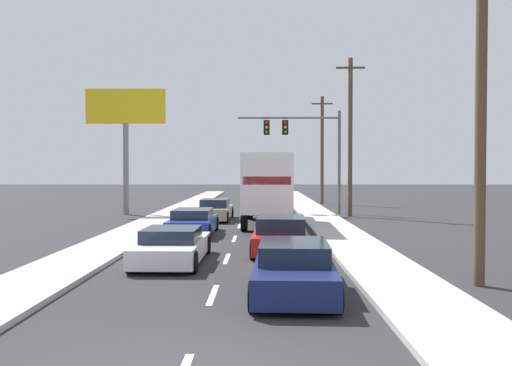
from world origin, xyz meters
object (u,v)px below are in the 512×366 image
car_blue (193,222)px  car_red (281,235)px  utility_pole_near (481,97)px  utility_pole_mid (350,135)px  traffic_signal_mast (298,137)px  car_tan (215,210)px  car_navy (294,269)px  car_white (172,246)px  box_truck (268,185)px  utility_pole_far (322,149)px  roadside_billboard (126,122)px

car_blue → car_red: car_red is taller
utility_pole_near → utility_pole_mid: bearing=89.9°
traffic_signal_mast → car_blue: bearing=-115.7°
car_tan → car_blue: bearing=-93.5°
car_tan → car_blue: size_ratio=0.98×
car_blue → car_navy: bearing=-71.0°
car_red → car_navy: size_ratio=0.99×
utility_pole_near → utility_pole_mid: (0.03, 19.66, 0.30)m
car_red → car_white: bearing=-147.2°
box_truck → utility_pole_near: size_ratio=1.01×
traffic_signal_mast → car_red: bearing=-96.0°
car_white → car_red: bearing=32.8°
car_tan → car_blue: 6.73m
car_blue → utility_pole_far: size_ratio=0.50×
car_white → utility_pole_near: 9.89m
utility_pole_mid → utility_pole_far: utility_pole_mid is taller
car_white → box_truck: bearing=73.6°
car_navy → utility_pole_near: size_ratio=0.51×
car_white → utility_pole_mid: (8.35, 16.41, 4.55)m
car_white → traffic_signal_mast: size_ratio=0.67×
car_tan → utility_pole_far: utility_pole_far is taller
car_red → utility_pole_near: utility_pole_near is taller
car_white → utility_pole_mid: 18.97m
car_red → traffic_signal_mast: size_ratio=0.68×
utility_pole_mid → roadside_billboard: utility_pole_mid is taller
car_blue → roadside_billboard: bearing=118.7°
box_truck → roadside_billboard: (-9.16, 6.83, 3.91)m
utility_pole_mid → car_blue: bearing=-133.0°
box_truck → car_red: bearing=-87.8°
car_navy → utility_pole_mid: (4.77, 20.42, 4.50)m
car_blue → utility_pole_mid: 13.43m
car_blue → utility_pole_near: (8.59, -10.42, 4.21)m
utility_pole_mid → utility_pole_far: bearing=91.8°
car_white → traffic_signal_mast: bearing=74.3°
car_blue → car_white: 7.17m
car_white → box_truck: (3.17, 10.80, 1.60)m
car_tan → roadside_billboard: roadside_billboard is taller
car_red → car_navy: car_red is taller
traffic_signal_mast → car_white: bearing=-105.7°
car_red → utility_pole_far: size_ratio=0.51×
box_truck → utility_pole_mid: bearing=47.3°
car_white → traffic_signal_mast: 19.86m
car_red → utility_pole_mid: bearing=71.1°
car_tan → car_white: car_tan is taller
utility_pole_near → car_red: bearing=131.2°
car_tan → utility_pole_mid: 9.70m
car_tan → box_truck: size_ratio=0.48×
traffic_signal_mast → roadside_billboard: 11.29m
utility_pole_mid → car_red: bearing=-108.9°
car_tan → utility_pole_near: utility_pole_near is taller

